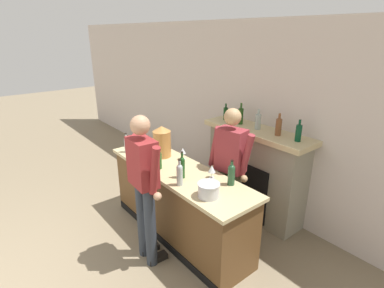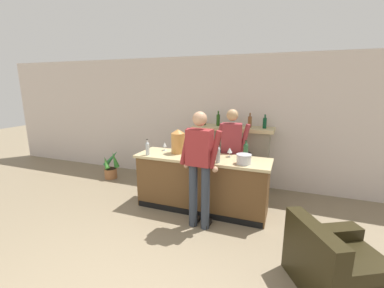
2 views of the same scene
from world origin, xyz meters
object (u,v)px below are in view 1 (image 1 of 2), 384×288
at_px(potted_plant_corner, 135,150).
at_px(person_customer, 144,185).
at_px(ice_bucket_steel, 209,190).
at_px(wine_bottle_port_short, 180,174).
at_px(wine_glass_near_bucket, 155,142).
at_px(wine_bottle_burgundy_dark, 127,144).
at_px(fireplace_stone, 255,171).
at_px(wine_bottle_cabernet_heavy, 231,174).
at_px(wine_bottle_riesling_slim, 159,159).
at_px(wine_glass_mid_counter, 212,169).
at_px(copper_dispenser, 162,141).
at_px(person_bartender, 230,168).
at_px(wine_glass_front_left, 183,151).
at_px(wine_bottle_merlot_tall, 182,166).

height_order(potted_plant_corner, person_customer, person_customer).
relative_size(ice_bucket_steel, wine_bottle_port_short, 0.75).
bearing_deg(wine_glass_near_bucket, potted_plant_corner, 162.61).
bearing_deg(wine_bottle_burgundy_dark, person_customer, -18.00).
height_order(fireplace_stone, wine_bottle_cabernet_heavy, fireplace_stone).
xyz_separation_m(ice_bucket_steel, wine_bottle_riesling_slim, (-0.91, -0.03, 0.05)).
distance_m(wine_bottle_cabernet_heavy, wine_glass_near_bucket, 1.49).
relative_size(wine_glass_mid_counter, wine_glass_near_bucket, 1.04).
bearing_deg(copper_dispenser, person_customer, -46.04).
height_order(person_customer, wine_glass_mid_counter, person_customer).
bearing_deg(wine_bottle_cabernet_heavy, person_bartender, 135.61).
relative_size(copper_dispenser, ice_bucket_steel, 1.83).
distance_m(fireplace_stone, wine_glass_mid_counter, 1.09).
relative_size(potted_plant_corner, wine_glass_front_left, 4.17).
bearing_deg(wine_bottle_merlot_tall, wine_glass_mid_counter, 49.62).
height_order(wine_bottle_riesling_slim, wine_glass_near_bucket, wine_bottle_riesling_slim).
bearing_deg(person_customer, wine_bottle_burgundy_dark, 162.00).
height_order(fireplace_stone, ice_bucket_steel, fireplace_stone).
relative_size(wine_bottle_riesling_slim, wine_glass_near_bucket, 1.82).
height_order(wine_bottle_riesling_slim, wine_glass_mid_counter, wine_bottle_riesling_slim).
bearing_deg(wine_glass_mid_counter, wine_bottle_burgundy_dark, -163.78).
bearing_deg(wine_bottle_burgundy_dark, wine_glass_mid_counter, 16.22).
bearing_deg(wine_glass_mid_counter, fireplace_stone, 99.01).
bearing_deg(wine_bottle_merlot_tall, copper_dispenser, 165.27).
bearing_deg(copper_dispenser, wine_glass_near_bucket, 164.86).
distance_m(wine_bottle_merlot_tall, wine_glass_front_left, 0.54).
distance_m(potted_plant_corner, wine_glass_front_left, 2.46).
xyz_separation_m(wine_bottle_merlot_tall, wine_glass_front_left, (-0.42, 0.33, -0.03)).
height_order(wine_bottle_cabernet_heavy, wine_glass_front_left, wine_bottle_cabernet_heavy).
relative_size(copper_dispenser, wine_bottle_cabernet_heavy, 1.45).
xyz_separation_m(copper_dispenser, wine_glass_near_bucket, (-0.31, 0.08, -0.11)).
height_order(wine_bottle_port_short, wine_bottle_burgundy_dark, wine_bottle_port_short).
bearing_deg(fireplace_stone, wine_bottle_burgundy_dark, -130.58).
bearing_deg(potted_plant_corner, person_customer, -25.79).
distance_m(ice_bucket_steel, wine_bottle_port_short, 0.40).
relative_size(person_bartender, wine_bottle_burgundy_dark, 6.10).
xyz_separation_m(copper_dispenser, wine_bottle_cabernet_heavy, (1.18, 0.14, -0.08)).
distance_m(wine_bottle_merlot_tall, wine_glass_mid_counter, 0.35).
height_order(fireplace_stone, wine_bottle_burgundy_dark, fireplace_stone).
height_order(fireplace_stone, copper_dispenser, fireplace_stone).
xyz_separation_m(fireplace_stone, person_customer, (-0.12, -1.75, 0.32)).
distance_m(wine_bottle_burgundy_dark, wine_glass_near_bucket, 0.42).
relative_size(ice_bucket_steel, wine_glass_near_bucket, 1.53).
xyz_separation_m(person_bartender, wine_glass_front_left, (-0.60, -0.29, 0.12)).
relative_size(potted_plant_corner, wine_glass_mid_counter, 4.19).
relative_size(wine_bottle_port_short, wine_glass_mid_counter, 1.96).
xyz_separation_m(wine_bottle_cabernet_heavy, wine_glass_front_left, (-0.91, 0.01, -0.02)).
relative_size(wine_bottle_cabernet_heavy, wine_glass_near_bucket, 1.93).
height_order(wine_bottle_merlot_tall, wine_glass_mid_counter, wine_bottle_merlot_tall).
bearing_deg(wine_bottle_burgundy_dark, wine_bottle_port_short, -0.14).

